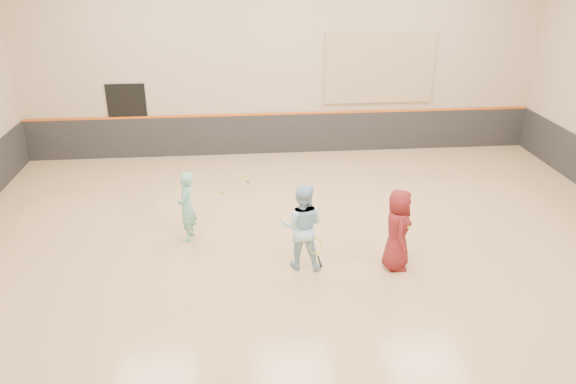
{
  "coord_description": "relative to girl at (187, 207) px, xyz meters",
  "views": [
    {
      "loc": [
        -1.38,
        -10.03,
        5.77
      ],
      "look_at": [
        -0.4,
        0.4,
        1.15
      ],
      "focal_mm": 35.0,
      "sensor_mm": 36.0,
      "label": 1
    }
  ],
  "objects": [
    {
      "name": "accent_stripe",
      "position": [
        2.49,
        5.23,
        0.46
      ],
      "size": [
        14.9,
        0.03,
        0.06
      ],
      "primitive_type": "cube",
      "color": "#D85914",
      "rests_on": "wall_back"
    },
    {
      "name": "spare_racket",
      "position": [
        1.23,
        3.26,
        -0.72
      ],
      "size": [
        0.6,
        0.6,
        0.07
      ],
      "primitive_type": null,
      "color": "#B3DB30",
      "rests_on": "floor"
    },
    {
      "name": "ball_beside_spare",
      "position": [
        0.65,
        2.34,
        -0.72
      ],
      "size": [
        0.07,
        0.07,
        0.07
      ],
      "primitive_type": "sphere",
      "color": "#BACE30",
      "rests_on": "floor"
    },
    {
      "name": "room",
      "position": [
        2.49,
        -0.73,
        0.05
      ],
      "size": [
        15.04,
        12.04,
        6.22
      ],
      "color": "tan",
      "rests_on": "ground"
    },
    {
      "name": "wainscot_back",
      "position": [
        2.49,
        5.24,
        -0.16
      ],
      "size": [
        14.9,
        0.04,
        1.2
      ],
      "primitive_type": "cube",
      "color": "#232326",
      "rests_on": "floor"
    },
    {
      "name": "instructor",
      "position": [
        2.27,
        -1.33,
        0.11
      ],
      "size": [
        0.97,
        0.83,
        1.73
      ],
      "primitive_type": "imported",
      "rotation": [
        0.0,
        0.0,
        2.91
      ],
      "color": "#9ACEEE",
      "rests_on": "floor"
    },
    {
      "name": "ball_in_hand",
      "position": [
        4.23,
        -1.74,
        0.2
      ],
      "size": [
        0.07,
        0.07,
        0.07
      ],
      "primitive_type": "sphere",
      "color": "#C7E034",
      "rests_on": "young_man"
    },
    {
      "name": "held_racket",
      "position": [
        2.51,
        -1.55,
        -0.22
      ],
      "size": [
        0.33,
        0.33,
        0.61
      ],
      "primitive_type": null,
      "color": "gold",
      "rests_on": "instructor"
    },
    {
      "name": "girl",
      "position": [
        0.0,
        0.0,
        0.0
      ],
      "size": [
        0.44,
        0.6,
        1.52
      ],
      "primitive_type": "imported",
      "rotation": [
        0.0,
        0.0,
        -1.72
      ],
      "color": "#6EBFB3",
      "rests_on": "floor"
    },
    {
      "name": "acoustic_panel",
      "position": [
        5.29,
        5.22,
        1.74
      ],
      "size": [
        3.2,
        0.08,
        2.0
      ],
      "primitive_type": "cube",
      "color": "tan",
      "rests_on": "wall_back"
    },
    {
      "name": "ball_under_racket",
      "position": [
        2.17,
        -1.44,
        -0.72
      ],
      "size": [
        0.07,
        0.07,
        0.07
      ],
      "primitive_type": "sphere",
      "color": "#B5CD2F",
      "rests_on": "floor"
    },
    {
      "name": "young_man",
      "position": [
        4.08,
        -1.53,
        0.06
      ],
      "size": [
        0.61,
        0.85,
        1.63
      ],
      "primitive_type": "imported",
      "rotation": [
        0.0,
        0.0,
        1.45
      ],
      "color": "maroon",
      "rests_on": "floor"
    },
    {
      "name": "doorway",
      "position": [
        -2.01,
        5.25,
        0.34
      ],
      "size": [
        1.1,
        0.05,
        2.2
      ],
      "primitive_type": "cube",
      "color": "black",
      "rests_on": "floor"
    }
  ]
}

